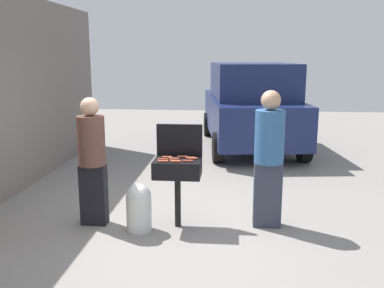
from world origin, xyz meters
TOP-DOWN VIEW (x-y plane):
  - ground_plane at (0.00, 0.00)m, footprint 24.00×24.00m
  - bbq_grill at (0.13, -0.02)m, footprint 0.60×0.44m
  - grill_lid_open at (0.13, 0.20)m, footprint 0.60×0.05m
  - hot_dog_0 at (-0.01, 0.04)m, footprint 0.13×0.03m
  - hot_dog_1 at (0.09, -0.03)m, footprint 0.13×0.03m
  - hot_dog_2 at (0.13, -0.17)m, footprint 0.13×0.03m
  - hot_dog_3 at (0.27, -0.13)m, footprint 0.13×0.03m
  - hot_dog_4 at (0.19, 0.09)m, footprint 0.13×0.04m
  - hot_dog_5 at (-0.05, -0.07)m, footprint 0.13×0.03m
  - hot_dog_6 at (0.29, 0.04)m, footprint 0.13×0.03m
  - hot_dog_7 at (-0.03, -0.17)m, footprint 0.13×0.03m
  - hot_dog_8 at (0.33, -0.00)m, footprint 0.13×0.03m
  - hot_dog_9 at (0.12, -0.14)m, footprint 0.13×0.04m
  - propane_tank at (-0.34, -0.21)m, footprint 0.32×0.32m
  - person_left at (-0.98, -0.04)m, footprint 0.35×0.35m
  - person_right at (1.29, 0.10)m, footprint 0.37×0.37m
  - parked_minivan at (1.26, 5.00)m, footprint 2.46×4.60m

SIDE VIEW (x-z plane):
  - ground_plane at x=0.00m, z-range 0.00..0.00m
  - propane_tank at x=-0.34m, z-range 0.01..0.63m
  - bbq_grill at x=0.13m, z-range 0.31..1.21m
  - hot_dog_0 at x=-0.01m, z-range 0.90..0.92m
  - hot_dog_1 at x=0.09m, z-range 0.90..0.92m
  - hot_dog_2 at x=0.13m, z-range 0.90..0.92m
  - hot_dog_3 at x=0.27m, z-range 0.90..0.92m
  - hot_dog_4 at x=0.19m, z-range 0.90..0.92m
  - hot_dog_5 at x=-0.05m, z-range 0.90..0.92m
  - hot_dog_6 at x=0.29m, z-range 0.90..0.92m
  - hot_dog_7 at x=-0.03m, z-range 0.90..0.92m
  - hot_dog_8 at x=0.33m, z-range 0.90..0.92m
  - hot_dog_9 at x=0.12m, z-range 0.90..0.92m
  - person_left at x=-0.98m, z-range 0.07..1.75m
  - person_right at x=1.29m, z-range 0.08..1.85m
  - parked_minivan at x=1.26m, z-range 0.02..2.04m
  - grill_lid_open at x=0.13m, z-range 0.90..1.32m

